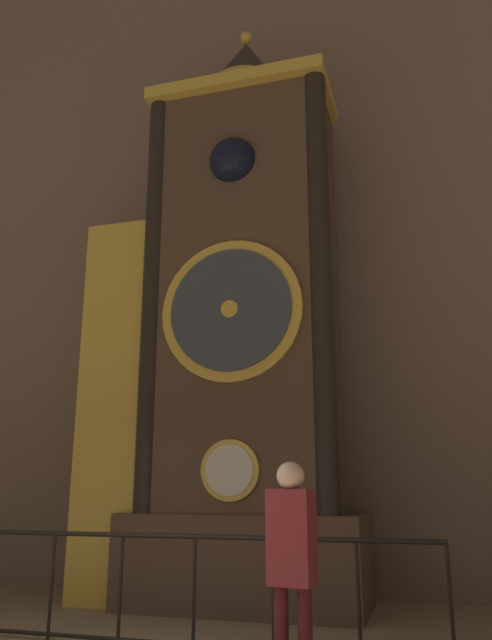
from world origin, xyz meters
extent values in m
cube|color=#7A6656|center=(0.00, 5.72, 7.03)|extent=(24.00, 0.30, 14.07)
cube|color=brown|center=(0.46, 4.43, 0.61)|extent=(3.25, 1.61, 1.21)
cube|color=brown|center=(0.46, 4.43, 4.42)|extent=(2.60, 1.40, 6.41)
cube|color=gold|center=(0.46, 4.33, 7.52)|extent=(2.81, 1.54, 0.20)
cylinder|color=gold|center=(0.46, 3.70, 1.76)|extent=(0.78, 0.05, 0.78)
cylinder|color=silver|center=(0.46, 3.67, 1.76)|extent=(0.64, 0.03, 0.64)
cylinder|color=gold|center=(0.46, 3.70, 3.91)|extent=(2.02, 0.07, 2.02)
cylinder|color=#3D424C|center=(0.46, 3.66, 3.91)|extent=(1.73, 0.04, 1.73)
cylinder|color=gold|center=(0.46, 3.64, 3.91)|extent=(0.24, 0.03, 0.24)
cube|color=#30241B|center=(0.46, 4.22, 6.21)|extent=(0.89, 0.42, 0.89)
sphere|color=black|center=(0.46, 3.79, 6.21)|extent=(0.71, 0.71, 0.71)
cylinder|color=black|center=(-0.77, 3.83, 4.42)|extent=(0.32, 0.32, 6.41)
cylinder|color=black|center=(1.70, 3.83, 4.42)|extent=(0.32, 0.32, 6.41)
cylinder|color=gold|center=(0.46, 4.43, 7.77)|extent=(1.16, 1.16, 0.30)
cone|color=black|center=(0.46, 4.43, 8.35)|extent=(1.10, 1.10, 0.86)
sphere|color=gold|center=(0.46, 4.43, 8.90)|extent=(0.20, 0.20, 0.20)
cube|color=brown|center=(-1.40, 4.48, 2.75)|extent=(1.02, 1.19, 5.50)
cube|color=gold|center=(-1.40, 3.87, 2.75)|extent=(1.07, 0.06, 5.50)
cylinder|color=black|center=(-1.03, 2.15, 0.54)|extent=(0.04, 0.04, 1.09)
cylinder|color=black|center=(-0.22, 2.15, 0.54)|extent=(0.04, 0.04, 1.09)
cylinder|color=black|center=(0.60, 2.15, 0.54)|extent=(0.04, 0.04, 1.09)
cylinder|color=black|center=(1.42, 2.15, 0.54)|extent=(0.04, 0.04, 1.09)
cylinder|color=black|center=(2.23, 2.15, 0.54)|extent=(0.04, 0.04, 1.09)
cylinder|color=black|center=(3.05, 2.15, 0.54)|extent=(0.04, 0.04, 1.09)
cylinder|color=black|center=(0.60, 2.15, 1.07)|extent=(4.89, 0.05, 0.05)
cube|color=maroon|center=(1.91, 0.81, 1.19)|extent=(0.37, 0.27, 0.71)
sphere|color=beige|center=(1.91, 0.81, 1.64)|extent=(0.22, 0.22, 0.22)
camera|label=1|loc=(3.01, -4.13, 1.55)|focal=35.00mm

